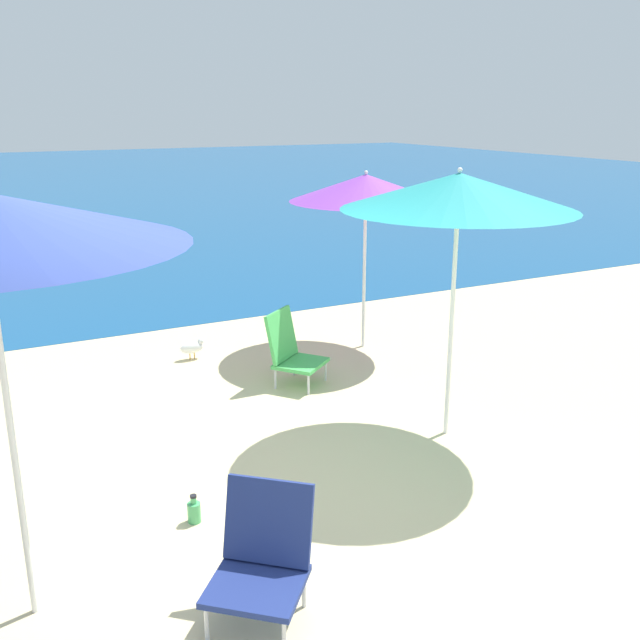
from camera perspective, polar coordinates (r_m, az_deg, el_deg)
ground_plane at (r=4.78m, az=-8.66°, el=-17.47°), size 60.00×60.00×0.00m
beach_umbrella_teal at (r=5.69m, az=11.04°, el=10.05°), size 1.85×1.85×2.23m
beach_umbrella_purple at (r=7.91m, az=3.68°, el=10.50°), size 1.68×1.68×2.01m
beach_chair_green at (r=7.09m, az=-2.36°, el=-2.32°), size 0.68×0.68×0.74m
beach_chair_navy at (r=4.05m, az=-4.63°, el=-18.17°), size 0.72×0.73×0.72m
water_bottle at (r=5.00m, az=-10.04°, el=-14.84°), size 0.09×0.09×0.20m
seagull at (r=7.95m, az=-10.17°, el=-2.14°), size 0.27×0.11×0.23m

